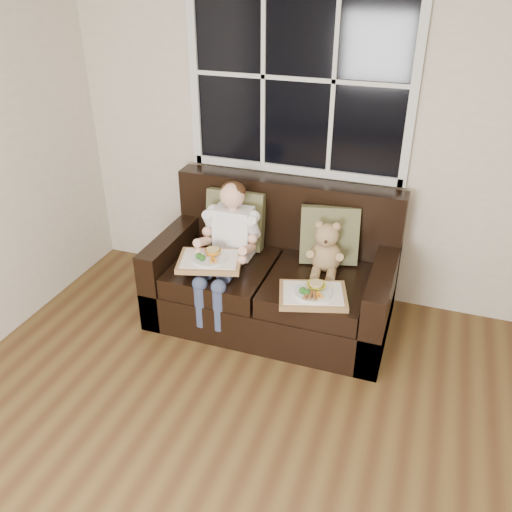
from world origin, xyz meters
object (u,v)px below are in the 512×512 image
at_px(loveseat, 275,279).
at_px(child, 228,238).
at_px(teddy_bear, 326,251).
at_px(tray_left, 210,260).
at_px(tray_right, 313,294).

height_order(loveseat, child, child).
bearing_deg(child, teddy_bear, 11.11).
height_order(teddy_bear, tray_left, teddy_bear).
height_order(loveseat, teddy_bear, loveseat).
bearing_deg(loveseat, child, -158.69).
relative_size(loveseat, teddy_bear, 4.38).
height_order(child, teddy_bear, child).
xyz_separation_m(tray_left, tray_right, (0.74, -0.04, -0.09)).
bearing_deg(teddy_bear, child, -175.55).
xyz_separation_m(teddy_bear, tray_right, (0.01, -0.38, -0.12)).
height_order(child, tray_right, child).
bearing_deg(tray_right, tray_left, 160.44).
relative_size(child, tray_left, 1.79).
bearing_deg(tray_right, child, 143.76).
relative_size(loveseat, tray_left, 3.41).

